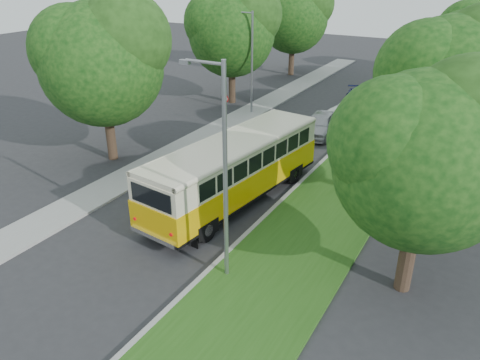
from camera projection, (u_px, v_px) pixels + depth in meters
The scene contains 13 objects.
ground at pixel (174, 218), 21.39m from camera, with size 120.00×120.00×0.00m, color #2A2A2C.
curb at pixel (291, 192), 23.69m from camera, with size 0.20×70.00×0.15m, color gray.
grass_verge at pixel (336, 203), 22.65m from camera, with size 4.50×70.00×0.13m, color #255216.
sidewalk at pixel (160, 160), 27.45m from camera, with size 2.20×70.00×0.12m, color gray.
treeline at pixel (367, 38), 31.63m from camera, with size 24.27×41.91×9.46m.
lamppost_near at pixel (223, 169), 15.69m from camera, with size 1.71×0.16×8.00m.
lamppost_far at pixel (251, 59), 34.33m from camera, with size 1.71×0.16×7.50m.
warning_sign at pixel (225, 105), 32.10m from camera, with size 0.56×0.10×2.50m.
vintage_bus at pixel (235, 171), 22.23m from camera, with size 2.80×10.89×3.23m, color #F1B707, non-canonical shape.
car_silver at pixel (320, 124), 31.32m from camera, with size 1.81×4.49×1.53m, color #B5B5BA.
car_white at pixel (354, 109), 34.43m from camera, with size 1.60×4.58×1.51m, color white.
car_blue at pixel (359, 98), 37.72m from camera, with size 1.73×4.25×1.23m, color navy.
car_grey at pixel (376, 89), 39.93m from camera, with size 2.37×5.13×1.43m, color #54585B.
Camera 1 is at (11.79, -14.71, 10.71)m, focal length 35.00 mm.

